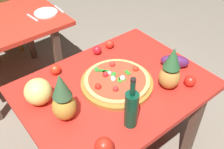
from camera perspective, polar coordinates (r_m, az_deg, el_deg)
The scene contains 17 objects.
display_table at distance 1.78m, azimuth 0.61°, elevation -4.50°, with size 1.21×0.91×0.74m.
background_table at distance 2.64m, azimuth -22.62°, elevation 8.41°, with size 1.10×0.79×0.74m.
pizza_board at distance 1.71m, azimuth 1.04°, elevation -1.80°, with size 0.47×0.47×0.03m, color olive.
pizza at distance 1.70m, azimuth 1.04°, elevation -1.10°, with size 0.43×0.43×0.06m.
wine_bottle at distance 1.41m, azimuth 4.23°, elevation -7.40°, with size 0.08×0.08×0.34m.
pineapple_left at distance 1.45m, azimuth -10.61°, elevation -5.37°, with size 0.14×0.14×0.32m.
pineapple_right at distance 1.66m, azimuth 12.67°, elevation 0.88°, with size 0.14×0.14×0.30m.
melon at distance 1.61m, azimuth -15.79°, elevation -3.63°, with size 0.17×0.17×0.17m, color #DBD56E.
bell_pepper at distance 1.35m, azimuth -1.76°, elevation -15.50°, with size 0.10×0.10×0.11m, color red.
eggplant at distance 1.89m, azimuth 13.54°, elevation 2.81°, with size 0.20×0.09×0.09m, color #542155.
tomato_by_bottle at distance 2.04m, azimuth -0.54°, elevation 6.68°, with size 0.07×0.07×0.07m, color red.
tomato_at_corner at distance 1.97m, azimuth -3.31°, elevation 5.35°, with size 0.07×0.07×0.07m, color red.
tomato_near_board at distance 1.82m, azimuth -12.28°, elevation 1.09°, with size 0.07×0.07×0.07m, color red.
tomato_beside_pepper at distance 1.76m, azimuth 16.65°, elevation -1.34°, with size 0.08×0.08×0.08m, color red.
dinner_plate at distance 2.62m, azimuth -14.21°, elevation 12.92°, with size 0.22×0.22×0.02m, color white.
fork_utensil at distance 2.57m, azimuth -16.99°, elevation 11.79°, with size 0.02×0.18×0.01m, color silver.
knife_utensil at distance 2.67m, azimuth -11.49°, elevation 13.83°, with size 0.02×0.18×0.01m, color silver.
Camera 1 is at (-0.80, -0.97, 1.91)m, focal length 41.93 mm.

